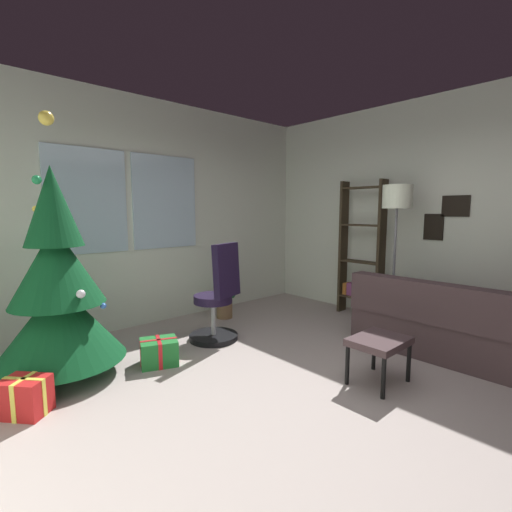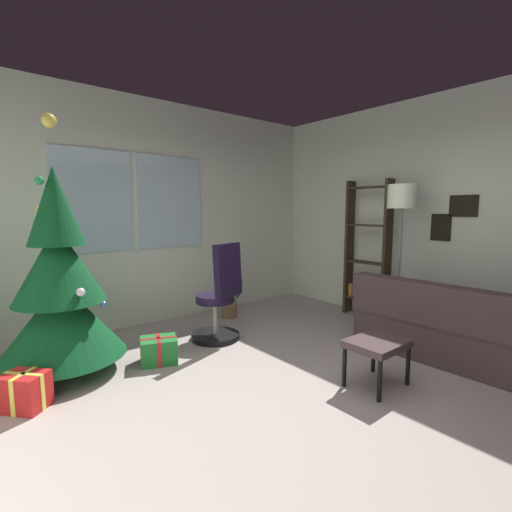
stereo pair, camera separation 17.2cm
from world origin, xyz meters
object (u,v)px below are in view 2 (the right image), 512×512
object	(u,v)px
footstool	(377,346)
potted_plant	(230,294)
holiday_tree	(60,290)
gift_box_red	(25,391)
couch	(482,334)
bookshelf	(367,259)
gift_box_green	(159,350)
floor_lamp	(402,208)
office_chair	(219,302)

from	to	relation	value
footstool	potted_plant	world-z (taller)	potted_plant
holiday_tree	gift_box_red	size ratio (longest dim) A/B	6.02
couch	bookshelf	world-z (taller)	bookshelf
gift_box_green	couch	bearing A→B (deg)	-38.99
floor_lamp	potted_plant	size ratio (longest dim) A/B	2.54
couch	gift_box_green	size ratio (longest dim) A/B	4.77
holiday_tree	office_chair	size ratio (longest dim) A/B	2.04
gift_box_red	office_chair	world-z (taller)	office_chair
office_chair	gift_box_red	bearing A→B (deg)	-171.55
floor_lamp	bookshelf	bearing A→B (deg)	66.05
floor_lamp	potted_plant	bearing A→B (deg)	122.75
gift_box_green	office_chair	world-z (taller)	office_chair
footstool	office_chair	bearing A→B (deg)	102.81
holiday_tree	bookshelf	distance (m)	3.76
couch	office_chair	world-z (taller)	office_chair
holiday_tree	bookshelf	world-z (taller)	holiday_tree
gift_box_green	bookshelf	xyz separation A→B (m)	(2.93, -0.38, 0.70)
gift_box_green	floor_lamp	size ratio (longest dim) A/B	0.24
potted_plant	floor_lamp	bearing A→B (deg)	-57.25
gift_box_red	footstool	bearing A→B (deg)	-32.13
potted_plant	holiday_tree	bearing A→B (deg)	-167.58
office_chair	bookshelf	size ratio (longest dim) A/B	0.59
holiday_tree	gift_box_red	distance (m)	0.89
office_chair	floor_lamp	world-z (taller)	floor_lamp
potted_plant	footstool	bearing A→B (deg)	-95.75
holiday_tree	office_chair	world-z (taller)	holiday_tree
couch	potted_plant	xyz separation A→B (m)	(-1.01, 2.84, 0.04)
gift_box_green	floor_lamp	bearing A→B (deg)	-20.88
bookshelf	floor_lamp	size ratio (longest dim) A/B	1.06
bookshelf	potted_plant	size ratio (longest dim) A/B	2.69
gift_box_red	bookshelf	xyz separation A→B (m)	(4.07, -0.23, 0.68)
gift_box_red	bookshelf	world-z (taller)	bookshelf
gift_box_green	bookshelf	size ratio (longest dim) A/B	0.22
office_chair	floor_lamp	xyz separation A→B (m)	(1.84, -1.15, 1.07)
potted_plant	gift_box_green	bearing A→B (deg)	-150.35
bookshelf	gift_box_green	bearing A→B (deg)	172.60
bookshelf	floor_lamp	world-z (taller)	bookshelf
holiday_tree	potted_plant	size ratio (longest dim) A/B	3.28
footstool	floor_lamp	world-z (taller)	floor_lamp
office_chair	footstool	bearing A→B (deg)	-77.19
couch	footstool	world-z (taller)	couch
couch	footstool	distance (m)	1.32
floor_lamp	potted_plant	world-z (taller)	floor_lamp
holiday_tree	footstool	bearing A→B (deg)	-44.96
couch	bookshelf	distance (m)	1.77
potted_plant	couch	bearing A→B (deg)	-70.33
floor_lamp	gift_box_red	bearing A→B (deg)	167.20
potted_plant	office_chair	bearing A→B (deg)	-133.29
holiday_tree	gift_box_green	size ratio (longest dim) A/B	5.46
footstool	office_chair	xyz separation A→B (m)	(-0.40, 1.77, 0.10)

